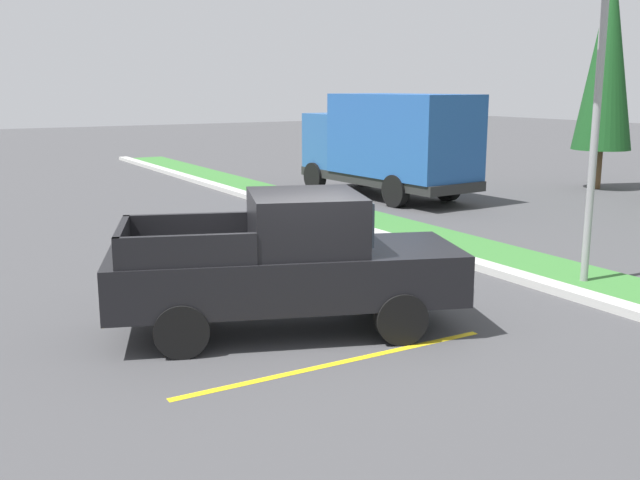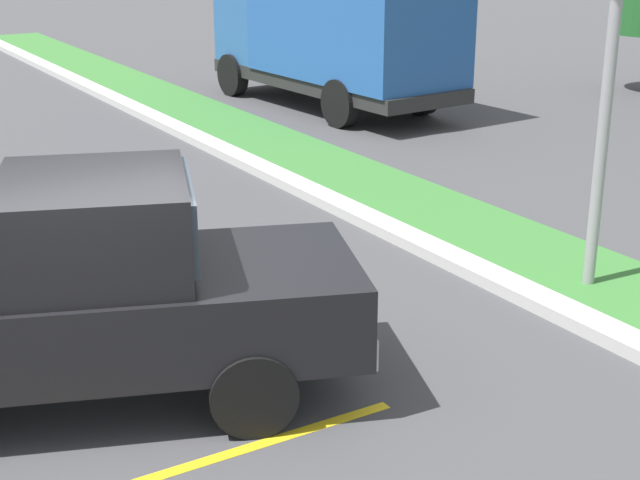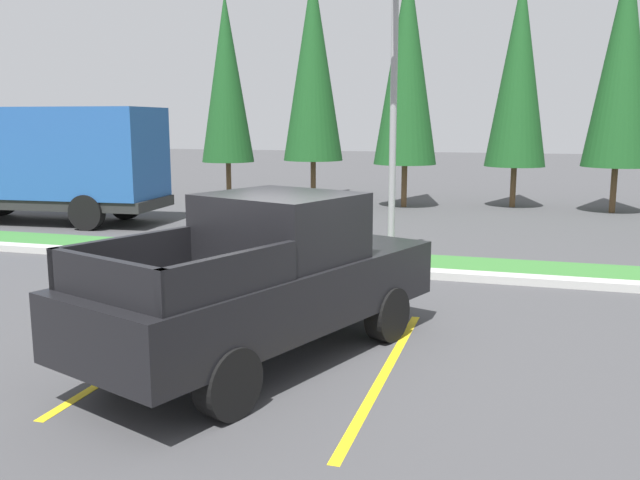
# 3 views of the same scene
# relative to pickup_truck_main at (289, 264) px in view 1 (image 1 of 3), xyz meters

# --- Properties ---
(ground_plane) EXTENTS (120.00, 120.00, 0.00)m
(ground_plane) POSITION_rel_pickup_truck_main_xyz_m (0.41, 0.14, -1.04)
(ground_plane) COLOR #424244
(parking_line_near) EXTENTS (0.12, 4.80, 0.01)m
(parking_line_near) POSITION_rel_pickup_truck_main_xyz_m (-1.57, -0.05, -1.04)
(parking_line_near) COLOR yellow
(parking_line_near) RESTS_ON ground
(parking_line_far) EXTENTS (0.12, 4.80, 0.01)m
(parking_line_far) POSITION_rel_pickup_truck_main_xyz_m (1.53, -0.05, -1.04)
(parking_line_far) COLOR yellow
(parking_line_far) RESTS_ON ground
(curb_strip) EXTENTS (56.00, 0.40, 0.15)m
(curb_strip) POSITION_rel_pickup_truck_main_xyz_m (0.41, 5.14, -0.97)
(curb_strip) COLOR #B2B2AD
(curb_strip) RESTS_ON ground
(grass_median) EXTENTS (56.00, 1.80, 0.06)m
(grass_median) POSITION_rel_pickup_truck_main_xyz_m (0.41, 6.24, -1.01)
(grass_median) COLOR #387533
(grass_median) RESTS_ON ground
(pickup_truck_main) EXTENTS (3.59, 5.55, 2.10)m
(pickup_truck_main) POSITION_rel_pickup_truck_main_xyz_m (0.00, 0.00, 0.00)
(pickup_truck_main) COLOR black
(pickup_truck_main) RESTS_ON ground
(cargo_truck_distant) EXTENTS (6.95, 2.91, 3.40)m
(cargo_truck_distant) POSITION_rel_pickup_truck_main_xyz_m (-10.29, 9.21, 0.81)
(cargo_truck_distant) COLOR black
(cargo_truck_distant) RESTS_ON ground
(street_light) EXTENTS (0.24, 1.49, 6.01)m
(street_light) POSITION_rel_pickup_truck_main_xyz_m (0.44, 5.87, 2.50)
(street_light) COLOR gray
(street_light) RESTS_ON ground
(cypress_tree_leftmost) EXTENTS (2.05, 2.05, 7.90)m
(cypress_tree_leftmost) POSITION_rel_pickup_truck_main_xyz_m (-8.20, 17.00, 3.61)
(cypress_tree_leftmost) COLOR brown
(cypress_tree_leftmost) RESTS_ON ground
(traffic_cone) EXTENTS (0.36, 0.36, 0.60)m
(traffic_cone) POSITION_rel_pickup_truck_main_xyz_m (-2.28, -0.05, -0.75)
(traffic_cone) COLOR orange
(traffic_cone) RESTS_ON ground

